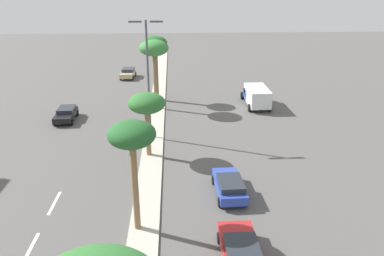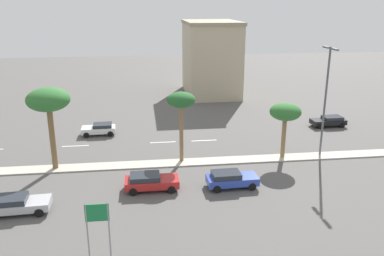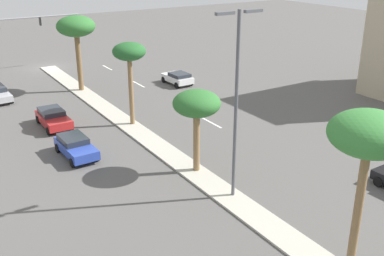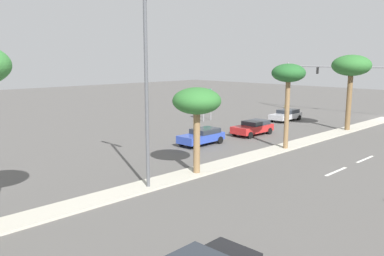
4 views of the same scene
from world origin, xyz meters
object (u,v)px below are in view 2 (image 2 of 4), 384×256
(palm_tree_leading, at_px, (181,102))
(palm_tree_inboard, at_px, (285,113))
(directional_road_sign, at_px, (98,221))
(commercial_building, at_px, (211,58))
(sedan_blue_leading, at_px, (231,179))
(sedan_black_far, at_px, (329,121))
(sedan_silver_outboard, at_px, (16,204))
(sedan_red_right, at_px, (150,181))
(street_lamp_outboard, at_px, (326,94))
(palm_tree_rear, at_px, (48,101))
(sedan_white_near, at_px, (99,129))

(palm_tree_leading, distance_m, palm_tree_inboard, 10.11)
(directional_road_sign, bearing_deg, commercial_building, 162.11)
(directional_road_sign, bearing_deg, sedan_blue_leading, 131.58)
(palm_tree_leading, relative_size, palm_tree_inboard, 1.25)
(sedan_black_far, bearing_deg, sedan_silver_outboard, -61.67)
(sedan_red_right, bearing_deg, street_lamp_outboard, 107.96)
(palm_tree_rear, xyz_separation_m, sedan_silver_outboard, (7.97, -1.26, -5.70))
(commercial_building, height_order, palm_tree_inboard, commercial_building)
(sedan_white_near, distance_m, sedan_black_far, 27.82)
(palm_tree_rear, distance_m, sedan_black_far, 32.85)
(street_lamp_outboard, height_order, sedan_white_near, street_lamp_outboard)
(commercial_building, bearing_deg, sedan_blue_leading, -7.02)
(sedan_white_near, distance_m, sedan_red_right, 15.95)
(street_lamp_outboard, relative_size, sedan_silver_outboard, 2.30)
(street_lamp_outboard, relative_size, sedan_red_right, 2.43)
(palm_tree_inboard, height_order, sedan_blue_leading, palm_tree_inboard)
(sedan_black_far, xyz_separation_m, sedan_red_right, (14.77, -22.37, 0.04))
(commercial_building, height_order, sedan_silver_outboard, commercial_building)
(sedan_red_right, bearing_deg, palm_tree_rear, -122.05)
(directional_road_sign, distance_m, sedan_white_near, 24.31)
(sedan_red_right, bearing_deg, commercial_building, 162.52)
(sedan_black_far, xyz_separation_m, sedan_blue_leading, (15.15, -15.73, 0.04))
(palm_tree_rear, bearing_deg, street_lamp_outboard, 90.37)
(sedan_black_far, bearing_deg, directional_road_sign, -46.96)
(sedan_silver_outboard, height_order, sedan_red_right, sedan_red_right)
(directional_road_sign, xyz_separation_m, sedan_black_far, (-23.90, 25.60, -2.00))
(sedan_silver_outboard, bearing_deg, sedan_blue_leading, 97.65)
(palm_tree_rear, relative_size, sedan_red_right, 1.71)
(palm_tree_inboard, bearing_deg, commercial_building, -175.75)
(commercial_building, xyz_separation_m, sedan_blue_leading, (35.26, -4.34, -5.18))
(sedan_blue_leading, distance_m, sedan_red_right, 6.65)
(palm_tree_inboard, bearing_deg, sedan_black_far, 135.21)
(sedan_blue_leading, bearing_deg, palm_tree_inboard, 132.01)
(sedan_silver_outboard, xyz_separation_m, sedan_red_right, (-2.60, 9.84, 0.02))
(directional_road_sign, distance_m, commercial_building, 46.36)
(palm_tree_rear, distance_m, sedan_blue_leading, 17.23)
(sedan_silver_outboard, relative_size, sedan_red_right, 1.06)
(street_lamp_outboard, xyz_separation_m, sedan_red_right, (5.54, -17.08, -5.57))
(palm_tree_rear, distance_m, sedan_white_near, 11.61)
(palm_tree_rear, height_order, street_lamp_outboard, street_lamp_outboard)
(commercial_building, distance_m, sedan_red_right, 36.92)
(commercial_building, bearing_deg, sedan_silver_outboard, -29.06)
(commercial_building, relative_size, palm_tree_rear, 1.71)
(directional_road_sign, bearing_deg, palm_tree_leading, 156.66)
(palm_tree_rear, bearing_deg, sedan_silver_outboard, -8.97)
(palm_tree_inboard, xyz_separation_m, street_lamp_outboard, (-0.04, 3.92, 1.74))
(street_lamp_outboard, bearing_deg, palm_tree_rear, -89.63)
(palm_tree_rear, bearing_deg, directional_road_sign, 20.25)
(palm_tree_rear, xyz_separation_m, sedan_black_far, (-9.39, 30.95, -5.71))
(directional_road_sign, distance_m, sedan_black_far, 35.08)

